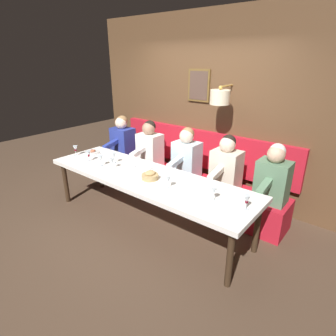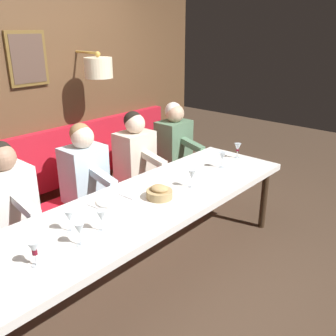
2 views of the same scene
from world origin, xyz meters
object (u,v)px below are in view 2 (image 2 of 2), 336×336
dining_table (145,207)px  wine_glass_7 (192,175)px  wine_glass_0 (222,157)px  diner_middle (84,166)px  wine_glass_1 (238,148)px  diner_nearest (174,137)px  wine_glass_2 (34,249)px  wine_glass_6 (69,217)px  diner_far (7,191)px  wine_glass_5 (101,216)px  diner_near (135,149)px  bread_bowl (159,193)px  wine_glass_3 (80,230)px

dining_table → wine_glass_7: size_ratio=18.99×
wine_glass_0 → diner_middle: bearing=47.8°
wine_glass_1 → diner_middle: bearing=57.4°
diner_nearest → wine_glass_7: (-1.00, 0.92, 0.04)m
diner_nearest → wine_glass_2: size_ratio=4.82×
wine_glass_2 → wine_glass_6: same height
diner_middle → wine_glass_2: 1.50m
wine_glass_2 → wine_glass_1: bearing=-87.0°
diner_far → wine_glass_5: bearing=-169.2°
dining_table → wine_glass_1: wine_glass_1 is taller
wine_glass_2 → wine_glass_6: bearing=-63.9°
diner_far → wine_glass_5: 1.01m
diner_near → diner_middle: 0.69m
wine_glass_5 → bread_bowl: bearing=-84.4°
wine_glass_5 → wine_glass_7: 1.02m
wine_glass_5 → diner_middle: bearing=-30.5°
diner_near → wine_glass_1: size_ratio=4.82×
wine_glass_1 → diner_near: bearing=38.2°
diner_nearest → diner_far: same height
diner_nearest → wine_glass_5: diner_nearest is taller
wine_glass_1 → wine_glass_3: bearing=94.0°
wine_glass_2 → bread_bowl: size_ratio=0.75×
wine_glass_0 → wine_glass_7: size_ratio=1.00×
diner_nearest → wine_glass_7: bearing=137.3°
wine_glass_3 → dining_table: bearing=-78.7°
wine_glass_2 → diner_middle: bearing=-47.5°
dining_table → wine_glass_1: bearing=-90.0°
diner_nearest → diner_middle: 1.35m
dining_table → wine_glass_1: (0.00, -1.43, 0.17)m
dining_table → wine_glass_3: (-0.15, 0.75, 0.17)m
wine_glass_7 → bread_bowl: (0.06, 0.36, -0.07)m
diner_near → wine_glass_1: 1.12m
wine_glass_0 → wine_glass_6: size_ratio=1.00×
diner_near → wine_glass_1: (-0.88, -0.69, 0.04)m
dining_table → wine_glass_1: 1.44m
dining_table → wine_glass_7: bearing=-103.4°
dining_table → wine_glass_7: wine_glass_7 is taller
wine_glass_0 → diner_near: bearing=19.8°
diner_nearest → wine_glass_2: bearing=112.4°
wine_glass_7 → diner_near: bearing=-14.4°
wine_glass_1 → wine_glass_7: size_ratio=1.00×
dining_table → diner_nearest: diner_nearest is taller
diner_far → wine_glass_7: (-1.00, -1.21, 0.04)m
diner_far → wine_glass_1: diner_far is taller
diner_nearest → wine_glass_5: 2.18m
wine_glass_7 → bread_bowl: bearing=79.8°
dining_table → wine_glass_7: 0.52m
wine_glass_2 → wine_glass_5: size_ratio=1.00×
diner_far → wine_glass_1: bearing=-112.2°
wine_glass_0 → wine_glass_3: same height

